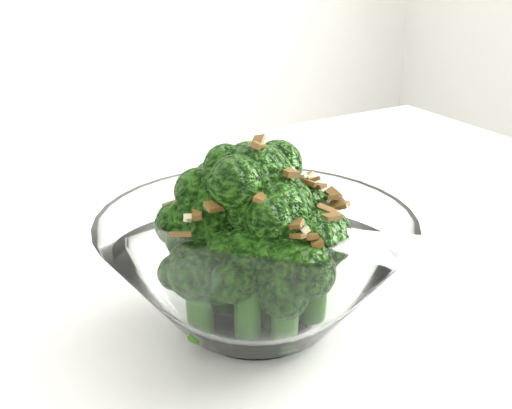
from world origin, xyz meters
TOP-DOWN VIEW (x-y plane):
  - broccoli_dish at (0.12, 0.15)m, footprint 0.20×0.20m

SIDE VIEW (x-z plane):
  - broccoli_dish at x=0.12m, z-range 0.73..0.87m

